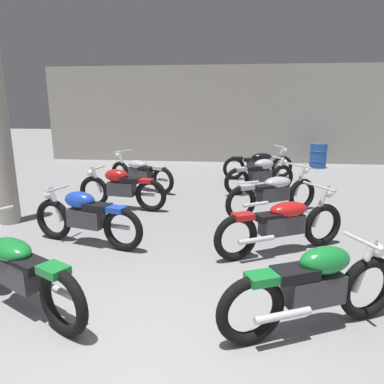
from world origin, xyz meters
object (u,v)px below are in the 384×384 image
(motorcycle_right_row_0, at_px, (315,287))
(motorcycle_right_row_4, at_px, (259,164))
(motorcycle_left_row_2, at_px, (121,188))
(motorcycle_left_row_0, at_px, (17,269))
(motorcycle_left_row_1, at_px, (86,216))
(motorcycle_right_row_1, at_px, (283,223))
(support_pillar, at_px, (0,136))
(motorcycle_right_row_3, at_px, (260,175))
(motorcycle_left_row_3, at_px, (140,172))
(oil_drum, at_px, (318,156))
(motorcycle_right_row_2, at_px, (274,193))

(motorcycle_right_row_0, distance_m, motorcycle_right_row_4, 7.32)
(motorcycle_left_row_2, distance_m, motorcycle_right_row_4, 4.71)
(motorcycle_left_row_0, distance_m, motorcycle_left_row_1, 1.79)
(motorcycle_right_row_1, bearing_deg, motorcycle_left_row_0, -148.72)
(support_pillar, relative_size, motorcycle_right_row_3, 1.78)
(motorcycle_left_row_3, bearing_deg, motorcycle_right_row_1, -50.12)
(motorcycle_left_row_2, bearing_deg, motorcycle_right_row_0, -50.90)
(motorcycle_right_row_0, xyz_separation_m, oil_drum, (2.25, 9.48, -0.03))
(motorcycle_left_row_2, bearing_deg, motorcycle_right_row_4, 48.83)
(motorcycle_left_row_1, height_order, motorcycle_right_row_2, motorcycle_right_row_2)
(support_pillar, xyz_separation_m, oil_drum, (7.12, 6.79, -1.18))
(motorcycle_right_row_2, xyz_separation_m, oil_drum, (2.21, 5.78, -0.03))
(motorcycle_left_row_0, bearing_deg, motorcycle_right_row_3, 61.80)
(motorcycle_right_row_1, height_order, motorcycle_right_row_4, same)
(motorcycle_left_row_1, xyz_separation_m, motorcycle_right_row_1, (2.98, 0.02, -0.01))
(support_pillar, height_order, motorcycle_right_row_0, support_pillar)
(support_pillar, distance_m, motorcycle_right_row_1, 5.04)
(support_pillar, height_order, motorcycle_left_row_1, support_pillar)
(motorcycle_right_row_3, bearing_deg, motorcycle_left_row_0, -118.20)
(support_pillar, xyz_separation_m, motorcycle_right_row_4, (4.90, 4.63, -1.15))
(motorcycle_left_row_3, relative_size, motorcycle_right_row_2, 1.02)
(motorcycle_right_row_3, bearing_deg, motorcycle_right_row_2, -86.54)
(motorcycle_left_row_0, xyz_separation_m, motorcycle_right_row_3, (2.94, 5.49, 0.01))
(motorcycle_left_row_0, height_order, motorcycle_right_row_1, same)
(motorcycle_left_row_0, bearing_deg, motorcycle_left_row_3, 91.18)
(motorcycle_right_row_4, bearing_deg, support_pillar, -136.65)
(support_pillar, relative_size, motorcycle_right_row_2, 1.69)
(support_pillar, relative_size, motorcycle_left_row_0, 1.63)
(motorcycle_left_row_0, distance_m, motorcycle_right_row_1, 3.48)
(motorcycle_left_row_1, relative_size, motorcycle_right_row_4, 0.91)
(support_pillar, xyz_separation_m, motorcycle_left_row_2, (1.80, 1.08, -1.14))
(motorcycle_left_row_1, bearing_deg, motorcycle_right_row_3, 51.46)
(motorcycle_left_row_3, relative_size, motorcycle_right_row_4, 0.92)
(motorcycle_left_row_2, relative_size, motorcycle_right_row_4, 0.93)
(motorcycle_left_row_1, height_order, motorcycle_right_row_4, motorcycle_right_row_4)
(motorcycle_left_row_2, bearing_deg, motorcycle_right_row_1, -32.47)
(oil_drum, bearing_deg, motorcycle_right_row_3, -120.37)
(motorcycle_left_row_3, distance_m, motorcycle_right_row_0, 6.36)
(motorcycle_right_row_0, relative_size, motorcycle_right_row_4, 0.87)
(motorcycle_left_row_0, distance_m, motorcycle_left_row_2, 3.74)
(support_pillar, bearing_deg, motorcycle_right_row_1, -9.95)
(oil_drum, bearing_deg, motorcycle_right_row_0, -103.36)
(motorcycle_left_row_1, relative_size, oil_drum, 2.27)
(motorcycle_left_row_0, height_order, oil_drum, motorcycle_left_row_0)
(oil_drum, bearing_deg, motorcycle_left_row_2, -133.00)
(motorcycle_left_row_1, xyz_separation_m, motorcycle_right_row_2, (3.06, 1.88, -0.01))
(motorcycle_left_row_1, relative_size, motorcycle_left_row_2, 0.98)
(motorcycle_right_row_2, relative_size, motorcycle_right_row_3, 1.06)
(motorcycle_left_row_3, xyz_separation_m, motorcycle_right_row_2, (3.17, -1.83, 0.00))
(motorcycle_right_row_0, distance_m, motorcycle_right_row_3, 5.53)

